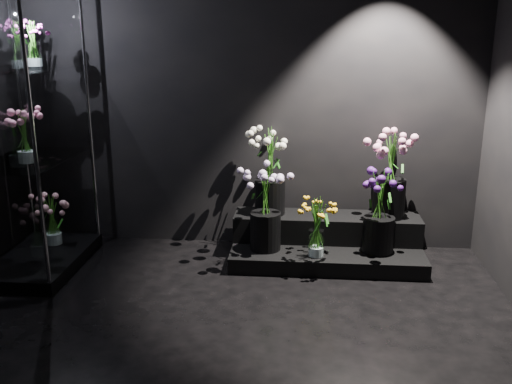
# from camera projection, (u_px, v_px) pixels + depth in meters

# --- Properties ---
(floor) EXTENTS (4.00, 4.00, 0.00)m
(floor) POSITION_uv_depth(u_px,v_px,m) (216.00, 363.00, 3.37)
(floor) COLOR black
(floor) RESTS_ON ground
(wall_back) EXTENTS (4.00, 0.00, 4.00)m
(wall_back) POSITION_uv_depth(u_px,v_px,m) (249.00, 89.00, 4.90)
(wall_back) COLOR black
(wall_back) RESTS_ON floor
(wall_front) EXTENTS (4.00, 0.00, 4.00)m
(wall_front) POSITION_uv_depth(u_px,v_px,m) (38.00, 310.00, 1.07)
(wall_front) COLOR black
(wall_front) RESTS_ON floor
(display_riser) EXTENTS (1.60, 0.71, 0.35)m
(display_riser) POSITION_uv_depth(u_px,v_px,m) (326.00, 241.00, 4.88)
(display_riser) COLOR black
(display_riser) RESTS_ON floor
(display_case) EXTENTS (0.64, 1.07, 2.36)m
(display_case) POSITION_uv_depth(u_px,v_px,m) (27.00, 125.00, 4.41)
(display_case) COLOR black
(display_case) RESTS_ON floor
(bouquet_orange_bells) EXTENTS (0.34, 0.34, 0.50)m
(bouquet_orange_bells) POSITION_uv_depth(u_px,v_px,m) (317.00, 225.00, 4.53)
(bouquet_orange_bells) COLOR white
(bouquet_orange_bells) RESTS_ON display_riser
(bouquet_lilac) EXTENTS (0.42, 0.42, 0.70)m
(bouquet_lilac) POSITION_uv_depth(u_px,v_px,m) (266.00, 203.00, 4.64)
(bouquet_lilac) COLOR black
(bouquet_lilac) RESTS_ON display_riser
(bouquet_purple) EXTENTS (0.39, 0.39, 0.68)m
(bouquet_purple) POSITION_uv_depth(u_px,v_px,m) (380.00, 210.00, 4.60)
(bouquet_purple) COLOR black
(bouquet_purple) RESTS_ON display_riser
(bouquet_cream_roses) EXTENTS (0.48, 0.48, 0.74)m
(bouquet_cream_roses) POSITION_uv_depth(u_px,v_px,m) (270.00, 167.00, 4.84)
(bouquet_cream_roses) COLOR black
(bouquet_cream_roses) RESTS_ON display_riser
(bouquet_pink_roses) EXTENTS (0.38, 0.38, 0.71)m
(bouquet_pink_roses) POSITION_uv_depth(u_px,v_px,m) (390.00, 172.00, 4.76)
(bouquet_pink_roses) COLOR black
(bouquet_pink_roses) RESTS_ON display_riser
(bouquet_case_pink) EXTENTS (0.33, 0.33, 0.40)m
(bouquet_case_pink) POSITION_uv_depth(u_px,v_px,m) (24.00, 135.00, 4.28)
(bouquet_case_pink) COLOR white
(bouquet_case_pink) RESTS_ON display_case
(bouquet_case_magenta) EXTENTS (0.27, 0.27, 0.34)m
(bouquet_case_magenta) POSITION_uv_depth(u_px,v_px,m) (32.00, 43.00, 4.39)
(bouquet_case_magenta) COLOR white
(bouquet_case_magenta) RESTS_ON display_case
(bouquet_case_base_pink) EXTENTS (0.40, 0.40, 0.42)m
(bouquet_case_base_pink) POSITION_uv_depth(u_px,v_px,m) (52.00, 218.00, 4.87)
(bouquet_case_base_pink) COLOR white
(bouquet_case_base_pink) RESTS_ON display_case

